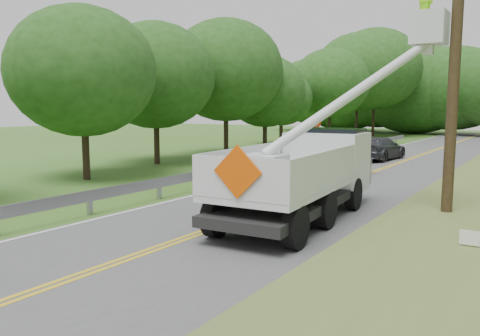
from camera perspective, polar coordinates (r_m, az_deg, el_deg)
The scene contains 9 objects.
ground at distance 9.47m, azimuth -21.09°, elevation -12.95°, with size 140.00×140.00×0.00m, color #41631F.
road at distance 20.67m, azimuth 12.37°, elevation -1.75°, with size 7.20×96.00×0.03m.
guardrail at distance 23.12m, azimuth 3.92°, elevation 0.71°, with size 0.18×48.00×0.77m.
treeline_left at distance 42.59m, azimuth 8.91°, elevation 11.16°, with size 10.83×55.94×12.02m.
bucket_truck at distance 14.32m, azimuth 9.45°, elevation 0.76°, with size 4.83×7.39×7.01m.
suv_silver at distance 22.23m, azimuth 9.65°, elevation 1.20°, with size 2.84×6.17×1.71m, color #B8BBC0.
suv_darkgrey at distance 30.34m, azimuth 16.48°, elevation 2.32°, with size 1.98×4.87×1.41m, color #38393F.
stop_sign_permanent at distance 28.39m, azimuth 9.22°, elevation 4.19°, with size 0.47×0.32×2.57m.
yard_sign at distance 11.10m, azimuth 26.16°, elevation -7.77°, with size 0.44×0.04×0.64m.
Camera 1 is at (7.34, -5.05, 3.20)m, focal length 35.24 mm.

